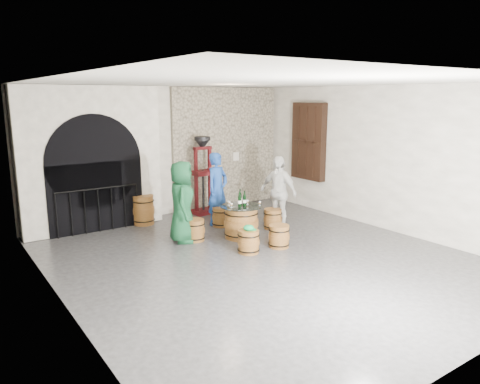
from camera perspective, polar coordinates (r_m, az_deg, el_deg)
ground at (r=8.54m, az=2.67°, el=-8.34°), size 8.00×8.00×0.00m
wall_back at (r=11.52m, az=-9.50°, el=4.99°), size 8.00×0.00×8.00m
wall_left at (r=6.63m, az=-21.94°, el=-0.73°), size 0.00×8.00×8.00m
wall_right at (r=10.61m, az=17.96°, el=3.99°), size 0.00×8.00×8.00m
ceiling at (r=8.02m, az=2.90°, el=13.66°), size 8.00×8.00×0.00m
stone_facing_panel at (r=12.34m, az=-1.79°, el=5.59°), size 3.20×0.12×3.18m
arched_opening at (r=10.60m, az=-18.19°, el=3.87°), size 3.10×0.60×3.19m
shuttered_window at (r=12.09m, az=8.58°, el=6.29°), size 0.23×1.10×2.00m
barrel_table at (r=9.66m, az=0.14°, el=-3.76°), size 0.90×0.90×0.70m
barrel_stool_left at (r=9.54m, az=-5.69°, el=-4.78°), size 0.43×0.43×0.45m
barrel_stool_far at (r=10.55m, az=-2.39°, el=-3.11°), size 0.43×0.43×0.45m
barrel_stool_right at (r=10.37m, az=4.13°, el=-3.38°), size 0.43×0.43×0.45m
barrel_stool_near_right at (r=9.12m, az=4.92°, el=-5.56°), size 0.43×0.43×0.45m
barrel_stool_near_left at (r=8.76m, az=1.09°, el=-6.24°), size 0.43×0.43×0.45m
green_cap at (r=8.68m, az=1.12°, el=-4.52°), size 0.25×0.20×0.11m
person_green at (r=9.36m, az=-7.29°, el=-1.24°), size 0.86×0.98×1.68m
person_blue at (r=10.56m, az=-2.84°, el=0.39°), size 0.71×0.57×1.70m
person_white at (r=10.35m, az=4.81°, el=0.01°), size 0.62×1.04×1.66m
wine_bottle_left at (r=9.47m, az=-0.04°, el=-1.08°), size 0.08×0.08×0.32m
wine_bottle_center at (r=9.54m, az=0.58°, el=-0.99°), size 0.08×0.08×0.32m
wine_bottle_right at (r=9.72m, az=0.00°, el=-0.74°), size 0.08×0.08×0.32m
tasting_glass_a at (r=9.42m, az=-1.07°, el=-1.67°), size 0.05×0.05×0.10m
tasting_glass_b at (r=9.69m, az=0.95°, el=-1.28°), size 0.05×0.05×0.10m
tasting_glass_c at (r=9.61m, az=-1.45°, el=-1.39°), size 0.05×0.05×0.10m
tasting_glass_d at (r=9.78m, az=0.40°, el=-1.15°), size 0.05×0.05×0.10m
tasting_glass_e at (r=9.59m, az=2.50°, el=-1.43°), size 0.05×0.05×0.10m
tasting_glass_f at (r=9.54m, az=-1.32°, el=-1.49°), size 0.05×0.05×0.10m
side_barrel at (r=10.91m, az=-12.03°, el=-2.21°), size 0.52×0.52×0.69m
corking_press at (r=11.52m, az=-4.67°, el=2.85°), size 0.82×0.47×1.98m
control_box at (r=12.45m, az=-0.61°, el=4.49°), size 0.18×0.10×0.22m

